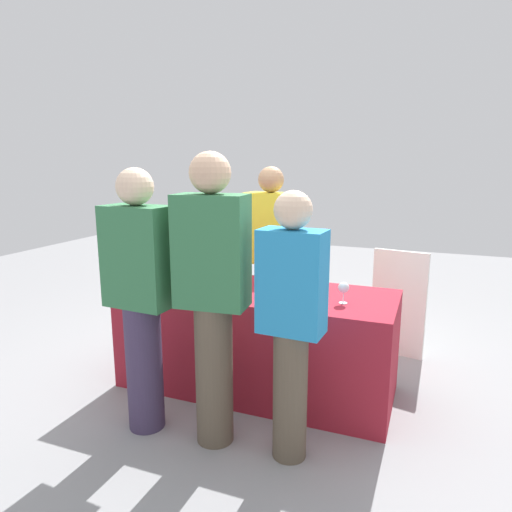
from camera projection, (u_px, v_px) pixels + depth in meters
name	position (u px, v px, depth m)	size (l,w,h in m)	color
ground_plane	(256.00, 386.00, 3.50)	(12.00, 12.00, 0.00)	gray
tasting_table	(256.00, 339.00, 3.42)	(1.99, 0.77, 0.77)	maroon
wine_bottle_0	(205.00, 267.00, 3.54)	(0.07, 0.07, 0.31)	black
wine_bottle_1	(221.00, 266.00, 3.60)	(0.08, 0.08, 0.30)	black
wine_bottle_2	(231.00, 266.00, 3.54)	(0.07, 0.07, 0.32)	black
wine_bottle_3	(242.00, 270.00, 3.43)	(0.08, 0.08, 0.32)	black
wine_bottle_4	(294.00, 272.00, 3.37)	(0.08, 0.08, 0.31)	black
wine_bottle_5	(309.00, 275.00, 3.30)	(0.07, 0.07, 0.32)	black
wine_glass_0	(187.00, 272.00, 3.40)	(0.07, 0.07, 0.15)	silver
wine_glass_1	(302.00, 287.00, 3.04)	(0.07, 0.07, 0.14)	silver
wine_glass_2	(344.00, 288.00, 3.00)	(0.07, 0.07, 0.14)	silver
ice_bucket	(173.00, 268.00, 3.62)	(0.21, 0.21, 0.18)	silver
server_pouring	(271.00, 255.00, 3.99)	(0.45, 0.27, 1.64)	brown
guest_0	(141.00, 294.00, 2.80)	(0.43, 0.25, 1.65)	#3F3351
guest_1	(212.00, 291.00, 2.64)	(0.43, 0.26, 1.74)	brown
guest_2	(291.00, 318.00, 2.51)	(0.37, 0.22, 1.54)	brown
menu_board	(398.00, 304.00, 3.98)	(0.47, 0.03, 0.94)	white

